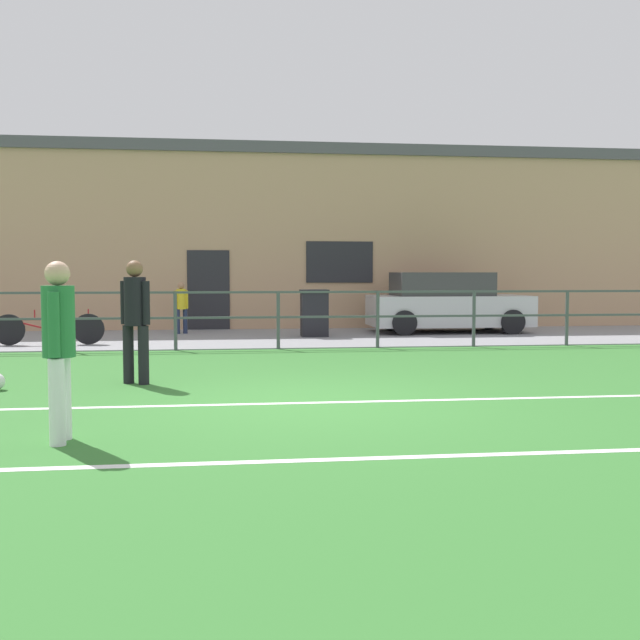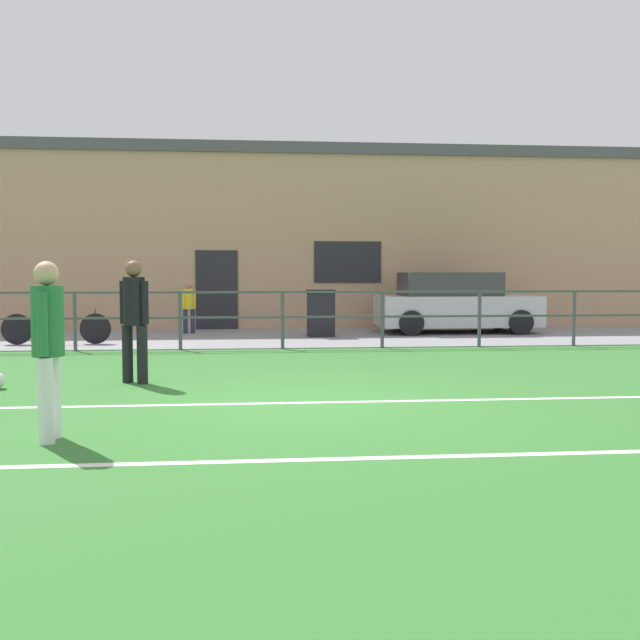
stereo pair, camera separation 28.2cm
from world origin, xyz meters
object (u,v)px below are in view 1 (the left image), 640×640
player_goalkeeper (135,314)px  bicycle_parked_0 (49,329)px  spectator_child (181,304)px  parked_car_red (447,304)px  trash_bin_0 (314,313)px  player_striker (59,340)px

player_goalkeeper → bicycle_parked_0: bearing=143.7°
spectator_child → parked_car_red: bearing=156.4°
trash_bin_0 → player_striker: bearing=-108.5°
player_goalkeeper → bicycle_parked_0: (-2.45, 5.49, -0.59)m
player_striker → trash_bin_0: 10.85m
player_goalkeeper → parked_car_red: size_ratio=0.42×
player_goalkeeper → trash_bin_0: player_goalkeeper is taller
player_striker → spectator_child: size_ratio=1.27×
parked_car_red → bicycle_parked_0: parked_car_red is taller
spectator_child → parked_car_red: 6.59m
player_goalkeeper → player_striker: player_goalkeeper is taller
bicycle_parked_0 → trash_bin_0: bearing=13.6°
player_goalkeeper → spectator_child: player_goalkeeper is taller
player_goalkeeper → parked_car_red: 10.16m
spectator_child → trash_bin_0: size_ratio=1.15×
player_striker → trash_bin_0: player_striker is taller
player_goalkeeper → trash_bin_0: size_ratio=1.53×
spectator_child → bicycle_parked_0: (-2.53, -2.52, -0.38)m
player_striker → trash_bin_0: (3.45, 10.28, -0.34)m
player_striker → parked_car_red: player_striker is taller
player_goalkeeper → parked_car_red: (6.66, 7.67, -0.22)m
player_goalkeeper → player_striker: 3.42m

